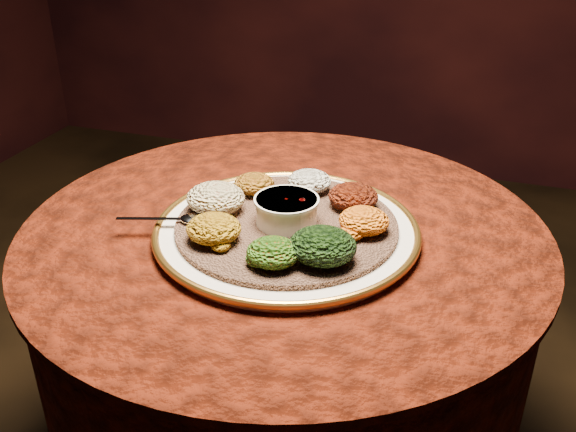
% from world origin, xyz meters
% --- Properties ---
extents(table, '(0.96, 0.96, 0.73)m').
position_xyz_m(table, '(0.00, 0.00, 0.55)').
color(table, black).
rests_on(table, ground).
extents(platter, '(0.52, 0.52, 0.02)m').
position_xyz_m(platter, '(0.02, -0.04, 0.75)').
color(platter, silver).
rests_on(platter, table).
extents(injera, '(0.41, 0.41, 0.01)m').
position_xyz_m(injera, '(0.02, -0.04, 0.76)').
color(injera, '#895B44').
rests_on(injera, platter).
extents(stew_bowl, '(0.11, 0.11, 0.05)m').
position_xyz_m(stew_bowl, '(0.02, -0.04, 0.79)').
color(stew_bowl, white).
rests_on(stew_bowl, injera).
extents(spoon, '(0.15, 0.06, 0.01)m').
position_xyz_m(spoon, '(-0.15, -0.09, 0.77)').
color(spoon, silver).
rests_on(spoon, injera).
extents(portion_ayib, '(0.08, 0.08, 0.04)m').
position_xyz_m(portion_ayib, '(0.02, 0.10, 0.78)').
color(portion_ayib, silver).
rests_on(portion_ayib, injera).
extents(portion_kitfo, '(0.09, 0.09, 0.04)m').
position_xyz_m(portion_kitfo, '(0.11, 0.06, 0.78)').
color(portion_kitfo, black).
rests_on(portion_kitfo, injera).
extents(portion_tikil, '(0.09, 0.08, 0.04)m').
position_xyz_m(portion_tikil, '(0.15, -0.02, 0.78)').
color(portion_tikil, '#B16F0E').
rests_on(portion_tikil, injera).
extents(portion_gomen, '(0.11, 0.10, 0.05)m').
position_xyz_m(portion_gomen, '(0.11, -0.14, 0.79)').
color(portion_gomen, black).
rests_on(portion_gomen, injera).
extents(portion_mixveg, '(0.08, 0.08, 0.04)m').
position_xyz_m(portion_mixveg, '(0.04, -0.17, 0.78)').
color(portion_mixveg, '#9E350A').
rests_on(portion_mixveg, injera).
extents(portion_kik, '(0.09, 0.09, 0.04)m').
position_xyz_m(portion_kik, '(-0.08, -0.13, 0.78)').
color(portion_kik, '#A2720E').
rests_on(portion_kik, injera).
extents(portion_timatim, '(0.11, 0.10, 0.05)m').
position_xyz_m(portion_timatim, '(-0.12, -0.03, 0.79)').
color(portion_timatim, maroon).
rests_on(portion_timatim, injera).
extents(portion_shiro, '(0.08, 0.07, 0.04)m').
position_xyz_m(portion_shiro, '(-0.08, 0.06, 0.78)').
color(portion_shiro, '#904D11').
rests_on(portion_shiro, injera).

